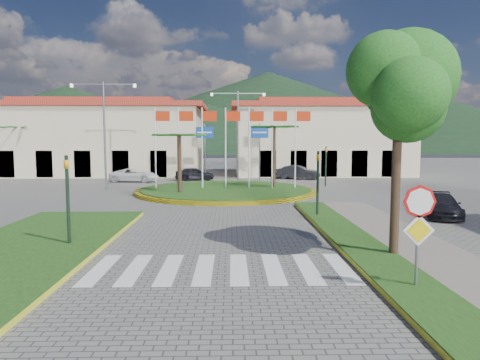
{
  "coord_description": "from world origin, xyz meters",
  "views": [
    {
      "loc": [
        0.38,
        -8.09,
        3.72
      ],
      "look_at": [
        0.72,
        8.0,
        2.21
      ],
      "focal_mm": 32.0,
      "sensor_mm": 36.0,
      "label": 1
    }
  ],
  "objects_px": {
    "stop_sign": "(419,220)",
    "car_dark_b": "(298,172)",
    "roundabout_island": "(226,190)",
    "deciduous_tree": "(399,92)",
    "car_side_right": "(442,206)",
    "car_dark_a": "(195,174)",
    "white_van": "(135,175)"
  },
  "relations": [
    {
      "from": "roundabout_island",
      "to": "car_dark_b",
      "type": "distance_m",
      "value": 12.3
    },
    {
      "from": "deciduous_tree",
      "to": "car_dark_a",
      "type": "distance_m",
      "value": 28.01
    },
    {
      "from": "stop_sign",
      "to": "deciduous_tree",
      "type": "relative_size",
      "value": 0.39
    },
    {
      "from": "roundabout_island",
      "to": "stop_sign",
      "type": "height_order",
      "value": "roundabout_island"
    },
    {
      "from": "stop_sign",
      "to": "car_dark_a",
      "type": "distance_m",
      "value": 30.4
    },
    {
      "from": "white_van",
      "to": "car_dark_a",
      "type": "height_order",
      "value": "car_dark_a"
    },
    {
      "from": "roundabout_island",
      "to": "white_van",
      "type": "distance_m",
      "value": 11.46
    },
    {
      "from": "deciduous_tree",
      "to": "car_side_right",
      "type": "relative_size",
      "value": 1.8
    },
    {
      "from": "roundabout_island",
      "to": "car_side_right",
      "type": "height_order",
      "value": "roundabout_island"
    },
    {
      "from": "stop_sign",
      "to": "white_van",
      "type": "bearing_deg",
      "value": 115.04
    },
    {
      "from": "deciduous_tree",
      "to": "car_dark_b",
      "type": "xyz_separation_m",
      "value": [
        1.25,
        27.27,
        -4.51
      ]
    },
    {
      "from": "stop_sign",
      "to": "car_side_right",
      "type": "height_order",
      "value": "stop_sign"
    },
    {
      "from": "stop_sign",
      "to": "car_dark_b",
      "type": "xyz_separation_m",
      "value": [
        1.85,
        30.31,
        -1.13
      ]
    },
    {
      "from": "white_van",
      "to": "car_dark_b",
      "type": "bearing_deg",
      "value": -73.49
    },
    {
      "from": "white_van",
      "to": "car_dark_b",
      "type": "distance_m",
      "value": 15.12
    },
    {
      "from": "deciduous_tree",
      "to": "car_side_right",
      "type": "distance_m",
      "value": 9.96
    },
    {
      "from": "white_van",
      "to": "car_dark_a",
      "type": "relative_size",
      "value": 1.19
    },
    {
      "from": "car_dark_b",
      "to": "roundabout_island",
      "type": "bearing_deg",
      "value": 167.88
    },
    {
      "from": "roundabout_island",
      "to": "stop_sign",
      "type": "relative_size",
      "value": 4.79
    },
    {
      "from": "roundabout_island",
      "to": "deciduous_tree",
      "type": "height_order",
      "value": "deciduous_tree"
    },
    {
      "from": "car_side_right",
      "to": "roundabout_island",
      "type": "bearing_deg",
      "value": 154.46
    },
    {
      "from": "roundabout_island",
      "to": "white_van",
      "type": "relative_size",
      "value": 2.97
    },
    {
      "from": "car_dark_a",
      "to": "stop_sign",
      "type": "bearing_deg",
      "value": -173.49
    },
    {
      "from": "car_dark_a",
      "to": "roundabout_island",
      "type": "bearing_deg",
      "value": -170.7
    },
    {
      "from": "car_dark_b",
      "to": "car_side_right",
      "type": "height_order",
      "value": "car_dark_b"
    },
    {
      "from": "stop_sign",
      "to": "car_dark_a",
      "type": "xyz_separation_m",
      "value": [
        -7.89,
        29.33,
        -1.18
      ]
    },
    {
      "from": "stop_sign",
      "to": "car_dark_b",
      "type": "height_order",
      "value": "stop_sign"
    },
    {
      "from": "white_van",
      "to": "car_dark_a",
      "type": "xyz_separation_m",
      "value": [
        5.21,
        1.3,
        0.02
      ]
    },
    {
      "from": "roundabout_island",
      "to": "car_side_right",
      "type": "xyz_separation_m",
      "value": [
        10.59,
        -9.8,
        0.37
      ]
    },
    {
      "from": "white_van",
      "to": "car_dark_a",
      "type": "distance_m",
      "value": 5.37
    },
    {
      "from": "roundabout_island",
      "to": "deciduous_tree",
      "type": "relative_size",
      "value": 1.87
    },
    {
      "from": "deciduous_tree",
      "to": "roundabout_island",
      "type": "bearing_deg",
      "value": 107.91
    }
  ]
}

